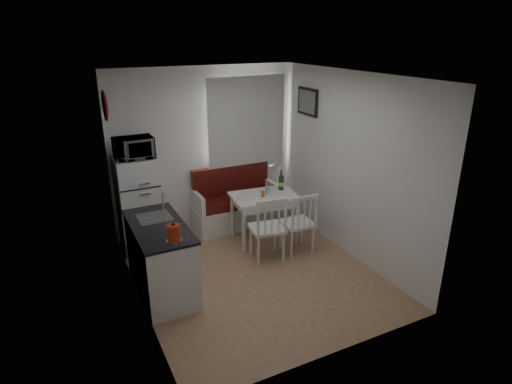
% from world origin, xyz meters
% --- Properties ---
extents(floor, '(3.00, 3.50, 0.02)m').
position_xyz_m(floor, '(0.00, 0.00, 0.00)').
color(floor, '#A57557').
rests_on(floor, ground).
extents(ceiling, '(3.00, 3.50, 0.02)m').
position_xyz_m(ceiling, '(0.00, 0.00, 2.60)').
color(ceiling, white).
rests_on(ceiling, wall_back).
extents(wall_back, '(3.00, 0.02, 2.60)m').
position_xyz_m(wall_back, '(0.00, 1.75, 1.30)').
color(wall_back, white).
rests_on(wall_back, floor).
extents(wall_front, '(3.00, 0.02, 2.60)m').
position_xyz_m(wall_front, '(0.00, -1.75, 1.30)').
color(wall_front, white).
rests_on(wall_front, floor).
extents(wall_left, '(0.02, 3.50, 2.60)m').
position_xyz_m(wall_left, '(-1.50, 0.00, 1.30)').
color(wall_left, white).
rests_on(wall_left, floor).
extents(wall_right, '(0.02, 3.50, 2.60)m').
position_xyz_m(wall_right, '(1.50, 0.00, 1.30)').
color(wall_right, white).
rests_on(wall_right, floor).
extents(window, '(1.22, 0.06, 1.47)m').
position_xyz_m(window, '(0.70, 1.72, 1.62)').
color(window, white).
rests_on(window, wall_back).
extents(curtain, '(1.35, 0.02, 1.50)m').
position_xyz_m(curtain, '(0.70, 1.65, 1.68)').
color(curtain, white).
rests_on(curtain, wall_back).
extents(kitchen_counter, '(0.62, 1.32, 1.16)m').
position_xyz_m(kitchen_counter, '(-1.20, 0.16, 0.46)').
color(kitchen_counter, white).
rests_on(kitchen_counter, floor).
extents(wall_sign, '(0.03, 0.40, 0.40)m').
position_xyz_m(wall_sign, '(-1.47, 1.45, 2.15)').
color(wall_sign, '#1A259E').
rests_on(wall_sign, wall_left).
extents(picture_frame, '(0.04, 0.52, 0.42)m').
position_xyz_m(picture_frame, '(1.48, 1.10, 2.05)').
color(picture_frame, black).
rests_on(picture_frame, wall_right).
extents(bench, '(1.40, 0.54, 1.00)m').
position_xyz_m(bench, '(0.40, 1.51, 0.33)').
color(bench, white).
rests_on(bench, floor).
extents(dining_table, '(1.04, 0.78, 0.73)m').
position_xyz_m(dining_table, '(0.60, 0.85, 0.65)').
color(dining_table, white).
rests_on(dining_table, floor).
extents(chair_left, '(0.52, 0.50, 0.52)m').
position_xyz_m(chair_left, '(0.35, 0.18, 0.60)').
color(chair_left, white).
rests_on(chair_left, floor).
extents(chair_right, '(0.45, 0.43, 0.50)m').
position_xyz_m(chair_right, '(0.85, 0.18, 0.58)').
color(chair_right, white).
rests_on(chair_right, floor).
extents(fridge, '(0.57, 0.57, 1.42)m').
position_xyz_m(fridge, '(-1.18, 1.40, 0.71)').
color(fridge, white).
rests_on(fridge, floor).
extents(microwave, '(0.53, 0.36, 0.29)m').
position_xyz_m(microwave, '(-1.18, 1.35, 1.56)').
color(microwave, white).
rests_on(microwave, fridge).
extents(kettle, '(0.17, 0.17, 0.23)m').
position_xyz_m(kettle, '(-1.15, -0.38, 1.02)').
color(kettle, '#AB270D').
rests_on(kettle, kitchen_counter).
extents(wine_bottle, '(0.08, 0.08, 0.32)m').
position_xyz_m(wine_bottle, '(0.95, 0.95, 0.89)').
color(wine_bottle, '#133C22').
rests_on(wine_bottle, dining_table).
extents(drinking_glass_orange, '(0.05, 0.05, 0.09)m').
position_xyz_m(drinking_glass_orange, '(0.55, 0.80, 0.78)').
color(drinking_glass_orange, orange).
rests_on(drinking_glass_orange, dining_table).
extents(drinking_glass_blue, '(0.07, 0.07, 0.11)m').
position_xyz_m(drinking_glass_blue, '(0.68, 0.90, 0.79)').
color(drinking_glass_blue, '#7BA6D1').
rests_on(drinking_glass_blue, dining_table).
extents(plate, '(0.27, 0.27, 0.02)m').
position_xyz_m(plate, '(0.30, 0.87, 0.74)').
color(plate, white).
rests_on(plate, dining_table).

